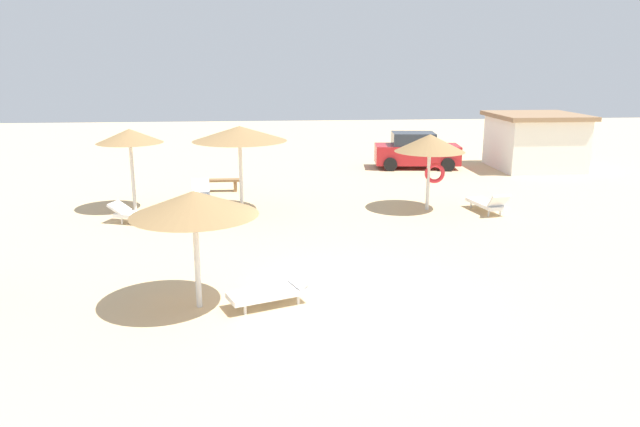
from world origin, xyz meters
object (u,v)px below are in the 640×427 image
parasol_0 (130,136)px  beach_cabana (535,141)px  lounger_4 (274,290)px  lounger_1 (201,193)px  parked_car (416,151)px  parasol_1 (240,134)px  bench_0 (221,183)px  parasol_3 (430,144)px  parasol_4 (194,203)px  lounger_3 (488,203)px  lounger_0 (138,214)px

parasol_0 → beach_cabana: parasol_0 is taller
lounger_4 → parasol_0: bearing=118.0°
lounger_1 → parked_car: size_ratio=0.47×
lounger_4 → beach_cabana: size_ratio=0.47×
lounger_1 → parked_car: 11.48m
parasol_1 → bench_0: parasol_1 is taller
lounger_1 → parasol_3: bearing=-14.4°
parasol_1 → parasol_3: bearing=-1.8°
parasol_3 → parked_car: (1.64, 8.25, -1.49)m
parasol_3 → parasol_4: bearing=-131.7°
lounger_4 → parked_car: 17.70m
parasol_0 → lounger_1: bearing=28.1°
lounger_1 → parked_car: (9.65, 6.19, 0.51)m
parasol_1 → lounger_1: parasol_1 is taller
lounger_3 → parked_car: bearing=92.1°
parasol_4 → lounger_3: size_ratio=1.36×
lounger_3 → parasol_4: bearing=-140.9°
parasol_3 → lounger_1: bearing=165.6°
beach_cabana → parasol_4: bearing=-132.6°
lounger_3 → parasol_1: bearing=174.5°
parasol_1 → bench_0: 4.30m
parasol_1 → parasol_4: bearing=-94.3°
parasol_0 → lounger_0: bearing=-75.4°
lounger_4 → lounger_1: bearing=104.3°
parasol_3 → beach_cabana: size_ratio=0.63×
lounger_0 → parked_car: bearing=39.1°
lounger_3 → lounger_4: 10.45m
parked_car → beach_cabana: bearing=-6.4°
lounger_1 → lounger_3: 10.32m
parasol_3 → parked_car: 8.54m
parasol_0 → parasol_4: (3.12, -8.83, -0.31)m
parked_car → lounger_0: bearing=-140.9°
beach_cabana → lounger_4: bearing=-129.2°
parasol_3 → parked_car: parasol_3 is taller
bench_0 → parked_car: (9.01, 4.56, 0.48)m
lounger_4 → parasol_1: bearing=96.8°
lounger_1 → bench_0: lounger_1 is taller
parasol_4 → parked_car: (8.70, 16.18, -1.43)m
lounger_3 → bench_0: bearing=155.3°
lounger_3 → bench_0: (-9.33, 4.28, 0.02)m
parasol_1 → beach_cabana: bearing=28.4°
beach_cabana → parasol_1: bearing=-151.6°
lounger_4 → bench_0: lounger_4 is taller
lounger_1 → lounger_3: lounger_3 is taller
lounger_4 → beach_cabana: (12.71, 15.57, 1.01)m
parasol_0 → parasol_3: 10.23m
parasol_1 → lounger_4: bearing=-83.2°
lounger_0 → beach_cabana: (16.93, 8.58, 1.02)m
lounger_3 → bench_0: size_ratio=1.29×
lounger_4 → parasol_4: bearing=179.2°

